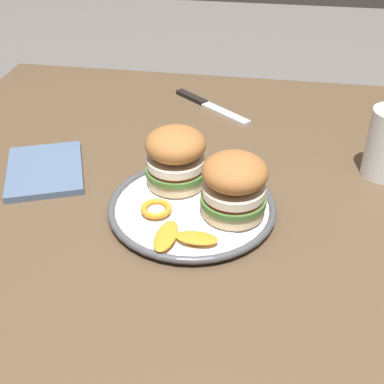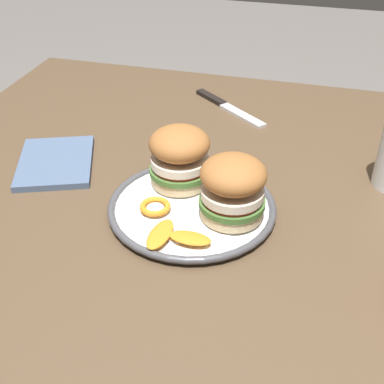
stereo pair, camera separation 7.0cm
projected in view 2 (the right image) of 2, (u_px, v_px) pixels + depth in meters
The scene contains 9 objects.
dining_table at pixel (201, 241), 0.94m from camera, with size 1.14×1.08×0.72m.
dinner_plate at pixel (192, 207), 0.85m from camera, with size 0.27×0.27×0.02m.
sandwich_half_left at pixel (180, 156), 0.87m from camera, with size 0.14×0.14×0.10m.
sandwich_half_right at pixel (233, 187), 0.79m from camera, with size 0.13×0.13×0.10m.
orange_peel_curled at pixel (155, 207), 0.83m from camera, with size 0.06×0.06×0.01m.
orange_peel_strip_long at pixel (190, 238), 0.77m from camera, with size 0.07×0.03×0.01m.
orange_peel_strip_short at pixel (160, 234), 0.77m from camera, with size 0.04×0.08×0.01m.
table_knife at pixel (224, 106), 1.18m from camera, with size 0.19×0.15×0.01m.
folded_napkin at pixel (56, 162), 0.97m from camera, with size 0.17×0.13×0.01m, color slate.
Camera 2 is at (0.17, -0.70, 1.24)m, focal length 48.93 mm.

